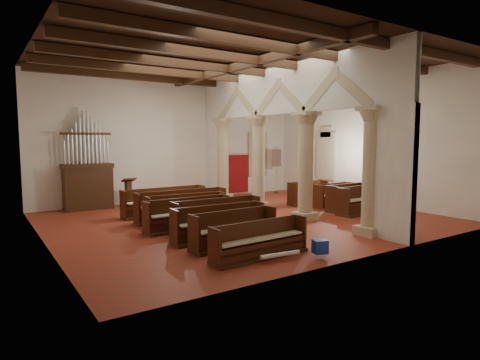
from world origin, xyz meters
name	(u,v)px	position (x,y,z in m)	size (l,w,h in m)	color
floor	(244,218)	(0.00, 0.00, 0.00)	(14.00, 14.00, 0.00)	maroon
ceiling	(244,60)	(0.00, 0.00, 6.00)	(14.00, 14.00, 0.00)	#311F10
wall_back	(177,141)	(0.00, 6.00, 3.00)	(14.00, 0.02, 6.00)	beige
wall_front	(375,141)	(0.00, -6.00, 3.00)	(14.00, 0.02, 6.00)	beige
wall_left	(40,141)	(-7.00, 0.00, 3.00)	(0.02, 12.00, 6.00)	beige
wall_right	(365,141)	(7.00, 0.00, 3.00)	(0.02, 12.00, 6.00)	beige
ceiling_beams	(244,65)	(0.00, 0.00, 5.82)	(13.80, 11.80, 0.30)	#3E2513
arcade	(281,127)	(1.80, 0.00, 3.56)	(0.90, 11.90, 6.00)	beige
window_right_a	(392,159)	(6.98, -1.50, 2.20)	(0.03, 1.00, 2.20)	#337354
window_right_b	(326,156)	(6.98, 2.50, 2.20)	(0.03, 1.00, 2.20)	#337354
window_back	(257,154)	(5.00, 5.98, 2.20)	(1.00, 0.03, 2.20)	#337354
pipe_organ	(88,178)	(-4.50, 5.50, 1.37)	(2.10, 0.85, 4.40)	#3E2513
lectern	(129,195)	(-2.90, 4.94, 0.57)	(0.59, 0.61, 1.37)	#381F12
dossal_curtain	(236,174)	(3.50, 5.92, 1.17)	(1.80, 0.07, 2.17)	maroon
processional_banner	(276,179)	(5.68, 5.07, 0.84)	(0.62, 0.78, 2.69)	#3E2513
hymnal_box_a	(320,247)	(-1.23, -5.35, 0.28)	(0.36, 0.29, 0.36)	navy
hymnal_box_b	(230,226)	(-1.80, -1.85, 0.25)	(0.29, 0.24, 0.29)	navy
hymnal_box_c	(251,219)	(-0.56, -1.29, 0.26)	(0.32, 0.26, 0.32)	#151A96
tube_heater_a	(280,255)	(-2.30, -5.02, 0.16)	(0.11, 0.11, 1.13)	white
tube_heater_b	(288,243)	(-1.42, -4.27, 0.16)	(0.09, 0.09, 0.93)	white
nave_pew_0	(260,246)	(-2.54, -4.51, 0.31)	(2.87, 0.76, 0.95)	#3E2513
nave_pew_1	(234,235)	(-2.53, -3.25, 0.35)	(2.69, 0.81, 1.04)	#3E2513
nave_pew_2	(219,228)	(-2.48, -2.31, 0.35)	(2.99, 0.80, 1.06)	#3E2513
nave_pew_3	(217,221)	(-2.04, -1.43, 0.37)	(3.08, 0.75, 1.11)	#3E2513
nave_pew_4	(188,219)	(-2.65, -0.53, 0.36)	(3.05, 0.81, 1.08)	#3E2513
nave_pew_5	(186,214)	(-2.27, 0.35, 0.36)	(2.97, 0.90, 1.08)	#3E2513
nave_pew_6	(182,210)	(-2.10, 1.09, 0.37)	(3.55, 0.85, 1.14)	#3E2513
nave_pew_7	(165,206)	(-2.26, 2.38, 0.37)	(3.47, 0.83, 1.11)	#3E2513
aisle_pew_0	(359,205)	(4.44, -1.85, 0.39)	(2.11, 0.89, 1.14)	#3E2513
aisle_pew_1	(348,202)	(4.74, -1.05, 0.39)	(2.24, 0.84, 1.15)	#3E2513
aisle_pew_2	(334,199)	(4.92, -0.06, 0.36)	(2.22, 0.86, 1.07)	#3E2513
aisle_pew_3	(308,197)	(4.44, 1.13, 0.37)	(2.11, 0.80, 1.09)	#3E2513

